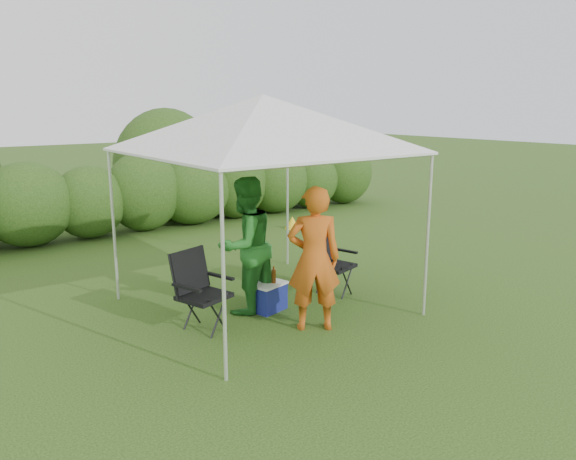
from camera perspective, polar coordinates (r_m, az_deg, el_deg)
ground at (r=7.38m, az=-0.13°, el=-8.86°), size 70.00×70.00×0.00m
hedge at (r=12.38m, az=-16.82°, el=3.37°), size 14.47×1.53×1.80m
canopy at (r=7.28m, az=-2.53°, el=10.72°), size 3.10×3.10×2.83m
chair_right at (r=8.18m, az=4.22°, el=-2.80°), size 0.68×0.65×0.94m
chair_left at (r=6.93m, az=-9.10°, el=-5.58°), size 0.72×0.68×0.98m
man at (r=6.77m, az=2.66°, el=-2.94°), size 0.78×0.71×1.78m
woman at (r=7.36m, az=-4.33°, el=-1.57°), size 1.01×0.86×1.81m
cooler at (r=7.56m, az=-2.00°, el=-6.76°), size 0.53×0.44×0.38m
bottle at (r=7.47m, az=-1.46°, el=-4.54°), size 0.06×0.06×0.23m
lawn_toy at (r=12.47m, az=0.84°, el=0.73°), size 0.55×0.46×0.27m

